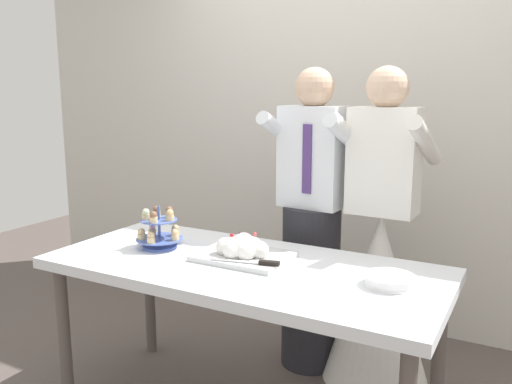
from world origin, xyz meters
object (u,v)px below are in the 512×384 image
Objects in this scene: dessert_table at (243,279)px; person_groom at (312,237)px; main_cake_tray at (243,251)px; person_bride at (379,276)px; cupcake_stand at (159,230)px; plate_stack at (390,280)px.

person_groom reaches higher than dessert_table.
person_groom reaches higher than main_cake_tray.
person_groom is 1.00× the size of person_bride.
person_groom is at bearing -178.58° from person_bride.
dessert_table is at bearing -96.05° from person_groom.
person_bride is (0.38, 0.01, -0.16)m from person_groom.
cupcake_stand is 0.14× the size of person_bride.
person_bride reaches higher than dessert_table.
main_cake_tray is at bearing -127.99° from person_bride.
main_cake_tray is 2.09× the size of plate_stack.
person_groom and person_bride have the same top height.
person_bride is (0.93, 0.64, -0.28)m from cupcake_stand.
person_bride is at bearing 52.01° from main_cake_tray.
dessert_table is 0.13m from main_cake_tray.
plate_stack is 0.13× the size of person_bride.
cupcake_stand is at bearing -178.59° from plate_stack.
cupcake_stand is 0.53× the size of main_cake_tray.
cupcake_stand reaches higher than plate_stack.
plate_stack is at bearing -0.56° from main_cake_tray.
dessert_table is at bearing -62.12° from main_cake_tray.
plate_stack reaches higher than dessert_table.
cupcake_stand is 0.14× the size of person_groom.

